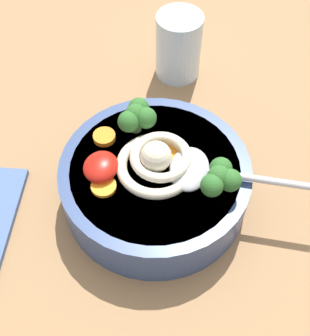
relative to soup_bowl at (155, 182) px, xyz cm
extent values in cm
cube|color=#936D47|center=(-2.18, 3.01, -5.17)|extent=(106.48, 106.48, 4.20)
cylinder|color=#334775|center=(0.00, 0.00, -0.10)|extent=(21.82, 21.82, 5.94)
cylinder|color=#B27A33|center=(0.00, 0.00, 0.14)|extent=(19.20, 19.20, 5.47)
torus|color=beige|center=(-0.02, -0.11, 3.49)|extent=(8.88, 8.88, 1.22)
torus|color=beige|center=(0.56, -0.50, 4.47)|extent=(9.51, 9.51, 1.10)
sphere|color=beige|center=(-0.02, -0.11, 5.08)|extent=(3.44, 3.44, 3.44)
ellipsoid|color=#B7B7BC|center=(0.39, -3.80, 3.67)|extent=(6.41, 4.98, 1.60)
cylinder|color=#B7B7BC|center=(1.14, -11.26, 3.67)|extent=(2.31, 15.00, 0.80)
ellipsoid|color=#B2190F|center=(-1.85, 5.54, 3.84)|extent=(4.28, 3.85, 1.92)
cylinder|color=#7A9E60|center=(-0.98, -7.16, 3.54)|extent=(1.25, 1.25, 1.34)
sphere|color=#2D6628|center=(-0.98, -7.16, 5.44)|extent=(2.45, 2.45, 2.45)
sphere|color=#2D6628|center=(0.25, -7.16, 5.21)|extent=(2.45, 2.45, 2.45)
sphere|color=#2D6628|center=(-2.09, -6.72, 5.33)|extent=(2.45, 2.45, 2.45)
sphere|color=#2D6628|center=(-0.98, -8.39, 5.26)|extent=(2.45, 2.45, 2.45)
cylinder|color=#7A9E60|center=(4.80, 3.74, 3.56)|extent=(1.28, 1.28, 1.37)
sphere|color=#2D6628|center=(4.80, 3.74, 5.49)|extent=(2.51, 2.51, 2.51)
sphere|color=#2D6628|center=(6.06, 3.74, 5.27)|extent=(2.51, 2.51, 2.51)
sphere|color=#2D6628|center=(3.66, 4.20, 5.38)|extent=(2.51, 2.51, 2.51)
sphere|color=#2D6628|center=(4.80, 2.49, 5.31)|extent=(2.51, 2.51, 2.51)
cylinder|color=orange|center=(-4.05, 4.61, 3.09)|extent=(2.78, 2.78, 0.43)
cylinder|color=orange|center=(2.41, 6.87, 3.22)|extent=(2.62, 2.62, 0.69)
cylinder|color=orange|center=(2.33, -0.99, 3.15)|extent=(2.47, 2.47, 0.56)
cylinder|color=silver|center=(22.27, 2.58, 1.77)|extent=(6.54, 6.54, 9.68)
camera|label=1|loc=(-28.84, -8.41, 44.44)|focal=49.12mm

